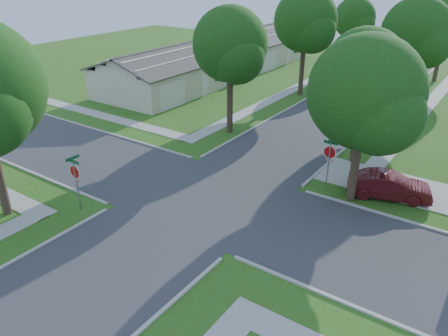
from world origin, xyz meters
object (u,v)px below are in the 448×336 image
tree_w_mid (306,24)px  house_nw_near (167,75)px  car_curb_east (376,109)px  stop_sign_sw (75,174)px  tree_ne_corner (366,98)px  car_driveway (389,186)px  tree_w_far (355,20)px  tree_e_mid (417,36)px  tree_w_near (231,48)px  stop_sign_ne (329,154)px  tree_e_near (365,73)px  tree_e_far (447,22)px  car_curb_west (384,53)px  house_nw_far (257,49)px

tree_w_mid → house_nw_near: bearing=-152.1°
car_curb_east → house_nw_near: bearing=-170.1°
tree_w_mid → stop_sign_sw: bearing=-90.1°
tree_ne_corner → car_driveway: bearing=40.6°
tree_w_mid → tree_w_far: size_ratio=1.19×
tree_e_mid → house_nw_near: bearing=-163.8°
house_nw_near → car_driveway: size_ratio=3.18×
tree_w_near → stop_sign_ne: bearing=-24.7°
tree_e_near → tree_w_mid: 15.26m
car_curb_east → stop_sign_ne: bearing=-84.1°
tree_e_near → tree_e_mid: 12.02m
tree_e_mid → car_driveway: (3.11, -15.51, -5.55)m
stop_sign_ne → tree_e_far: tree_e_far is taller
tree_e_mid → car_curb_west: tree_e_mid is taller
tree_ne_corner → tree_e_far: bearing=93.1°
car_curb_west → car_driveway: bearing=107.0°
car_curb_west → car_curb_east: bearing=105.2°
tree_ne_corner → car_curb_east: size_ratio=2.12×
tree_e_near → tree_e_far: (0.00, 25.00, 0.34)m
tree_w_near → house_nw_far: tree_w_near is taller
tree_e_mid → tree_w_far: tree_e_mid is taller
tree_w_near → house_nw_near: bearing=152.2°
stop_sign_sw → tree_e_mid: 27.71m
tree_e_far → car_driveway: (3.12, -28.51, -5.27)m
car_curb_west → tree_w_mid: bearing=86.8°
stop_sign_sw → tree_w_mid: size_ratio=0.31×
house_nw_near → tree_w_near: bearing=-27.8°
house_nw_far → car_driveway: size_ratio=3.18×
stop_sign_sw → house_nw_near: house_nw_near is taller
stop_sign_ne → tree_w_near: bearing=155.3°
tree_w_near → tree_e_near: bearing=-0.0°
tree_ne_corner → car_curb_west: (-9.56, 38.72, -4.94)m
stop_sign_ne → tree_e_mid: 16.84m
tree_ne_corner → car_driveway: tree_ne_corner is taller
tree_w_mid → tree_w_far: 13.04m
stop_sign_sw → car_driveway: stop_sign_sw is taller
tree_w_near → tree_w_far: bearing=90.0°
tree_e_mid → house_nw_near: size_ratio=0.68×
tree_e_near → car_curb_west: 35.20m
house_nw_far → tree_w_far: bearing=10.0°
tree_w_near → tree_w_far: 25.01m
tree_w_far → car_driveway: bearing=-66.3°
tree_w_near → house_nw_near: size_ratio=0.66×
tree_e_mid → car_curb_east: (-1.56, -2.53, -5.56)m
tree_ne_corner → house_nw_near: 25.15m
stop_sign_sw → tree_w_mid: 26.09m
tree_w_near → tree_w_mid: size_ratio=0.94×
tree_w_near → car_curb_east: tree_w_near is taller
tree_e_far → house_nw_near: bearing=-137.5°
tree_ne_corner → tree_e_near: bearing=108.5°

